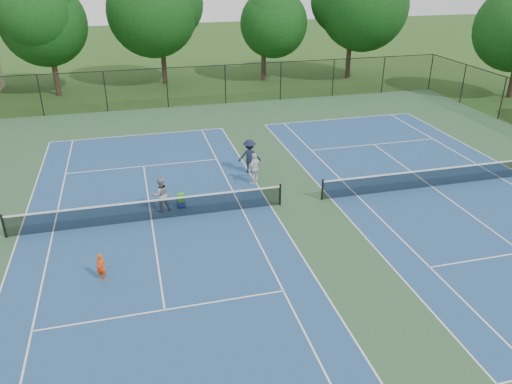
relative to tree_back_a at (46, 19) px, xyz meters
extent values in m
plane|color=#234716|center=(13.00, -24.00, -6.04)|extent=(140.00, 140.00, 0.00)
cube|color=#2E5333|center=(13.00, -24.00, -6.03)|extent=(36.00, 36.00, 0.01)
cube|color=navy|center=(6.00, -24.00, -6.03)|extent=(10.97, 23.77, 0.00)
cube|color=white|center=(6.00, -12.11, -6.02)|extent=(10.97, 0.06, 0.00)
cube|color=white|center=(0.52, -24.00, -6.02)|extent=(0.06, 23.77, 0.00)
cube|color=white|center=(11.48, -24.00, -6.02)|extent=(0.06, 23.77, 0.00)
cube|color=white|center=(1.88, -24.00, -6.02)|extent=(0.06, 23.77, 0.00)
cube|color=white|center=(10.12, -24.00, -6.02)|extent=(0.06, 23.77, 0.00)
cube|color=white|center=(6.00, -17.60, -6.02)|extent=(8.23, 0.06, 0.00)
cube|color=white|center=(6.00, -30.40, -6.02)|extent=(8.23, 0.06, 0.00)
cube|color=white|center=(6.00, -24.00, -6.02)|extent=(0.06, 12.80, 0.00)
cylinder|color=black|center=(0.05, -24.00, -5.50)|extent=(0.10, 0.10, 1.07)
cylinder|color=black|center=(11.95, -24.00, -5.50)|extent=(0.10, 0.10, 1.07)
cube|color=black|center=(6.00, -24.00, -5.57)|extent=(11.90, 0.01, 0.90)
cube|color=white|center=(6.00, -24.00, -5.09)|extent=(11.90, 0.04, 0.07)
cube|color=navy|center=(20.00, -24.00, -6.03)|extent=(10.97, 23.77, 0.00)
cube|color=white|center=(20.00, -12.11, -6.02)|extent=(10.97, 0.06, 0.00)
cube|color=white|center=(14.52, -24.00, -6.02)|extent=(0.06, 23.77, 0.00)
cube|color=white|center=(15.88, -24.00, -6.02)|extent=(0.06, 23.77, 0.00)
cube|color=white|center=(24.12, -24.00, -6.02)|extent=(0.06, 23.77, 0.00)
cube|color=white|center=(20.00, -17.60, -6.02)|extent=(8.23, 0.06, 0.00)
cube|color=white|center=(20.00, -24.00, -6.02)|extent=(0.06, 12.80, 0.00)
cylinder|color=black|center=(14.05, -24.00, -5.50)|extent=(0.10, 0.10, 1.07)
cube|color=black|center=(20.00, -24.00, -5.57)|extent=(11.90, 0.01, 0.90)
cube|color=white|center=(20.00, -24.00, -5.09)|extent=(11.90, 0.04, 0.07)
cylinder|color=black|center=(-0.50, -6.00, -4.54)|extent=(0.08, 0.08, 3.00)
cylinder|color=black|center=(4.00, -6.00, -4.54)|extent=(0.08, 0.08, 3.00)
cylinder|color=black|center=(8.50, -6.00, -4.54)|extent=(0.08, 0.08, 3.00)
cylinder|color=black|center=(13.00, -6.00, -4.54)|extent=(0.08, 0.08, 3.00)
cylinder|color=black|center=(17.50, -6.00, -4.54)|extent=(0.08, 0.08, 3.00)
cylinder|color=black|center=(22.00, -6.00, -4.54)|extent=(0.08, 0.08, 3.00)
cylinder|color=black|center=(26.50, -6.00, -4.54)|extent=(0.08, 0.08, 3.00)
cylinder|color=black|center=(31.00, -6.00, -4.54)|extent=(0.08, 0.08, 3.00)
cylinder|color=black|center=(31.00, -15.00, -4.54)|extent=(0.08, 0.08, 3.00)
cylinder|color=black|center=(31.00, -10.50, -4.54)|extent=(0.08, 0.08, 3.00)
cube|color=black|center=(13.00, -6.00, -4.54)|extent=(36.00, 0.01, 3.00)
cube|color=black|center=(13.00, -6.00, -3.04)|extent=(36.00, 0.05, 0.05)
cylinder|color=#2D2116|center=(0.00, 0.00, -4.15)|extent=(0.44, 0.44, 3.78)
sphere|color=#0F3910|center=(0.00, 0.00, -0.39)|extent=(6.80, 6.80, 6.80)
sphere|color=#0F3910|center=(0.00, 0.00, 0.28)|extent=(5.58, 5.58, 5.58)
sphere|color=#0F3910|center=(0.00, 0.00, 0.94)|extent=(4.35, 4.35, 4.35)
cylinder|color=#2D2116|center=(9.00, 2.00, -3.97)|extent=(0.44, 0.44, 4.14)
sphere|color=#0F3910|center=(9.00, 2.00, 0.19)|extent=(7.60, 7.60, 7.60)
sphere|color=#0F3910|center=(9.00, 2.00, 0.82)|extent=(6.23, 6.23, 6.23)
cylinder|color=#2D2116|center=(18.00, 1.00, -4.33)|extent=(0.44, 0.44, 3.42)
sphere|color=#0F3910|center=(18.00, 1.00, -0.97)|extent=(6.00, 6.00, 6.00)
sphere|color=#0F3910|center=(18.00, 1.00, -0.27)|extent=(4.92, 4.92, 4.92)
sphere|color=#0F3910|center=(18.00, 1.00, 0.44)|extent=(3.84, 3.84, 3.84)
cylinder|color=#2D2116|center=(26.00, 0.00, -3.88)|extent=(0.44, 0.44, 4.32)
sphere|color=#0F3910|center=(26.00, 0.00, 0.43)|extent=(7.80, 7.80, 7.80)
imported|color=#EE470F|center=(4.00, -28.12, -5.51)|extent=(0.45, 0.38, 1.06)
imported|color=#969698|center=(6.55, -23.20, -5.21)|extent=(0.91, 0.77, 1.65)
imported|color=white|center=(11.41, -21.34, -5.20)|extent=(1.01, 0.93, 1.67)
imported|color=#181C36|center=(11.50, -19.87, -5.11)|extent=(1.30, 0.89, 1.86)
cube|color=navy|center=(7.43, -23.10, -5.87)|extent=(0.39, 0.34, 0.33)
cube|color=green|center=(7.43, -23.10, -5.53)|extent=(0.35, 0.30, 0.37)
camera|label=1|loc=(5.61, -43.93, 4.60)|focal=35.00mm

